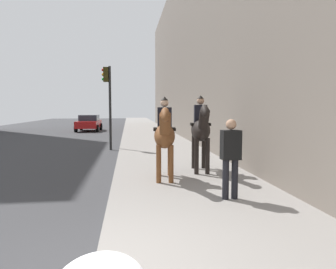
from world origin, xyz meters
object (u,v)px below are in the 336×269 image
object	(u,v)px
mounted_horse_far	(201,129)
traffic_light_near_curb	(108,94)
mounted_horse_near	(165,134)
pedestrian_greeting	(231,153)
car_near_lane	(89,123)

from	to	relation	value
mounted_horse_far	traffic_light_near_curb	size ratio (longest dim) A/B	0.57
mounted_horse_near	traffic_light_near_curb	xyz separation A→B (m)	(7.12, 1.92, 1.36)
mounted_horse_near	pedestrian_greeting	bearing A→B (deg)	36.34
pedestrian_greeting	mounted_horse_far	bearing A→B (deg)	-1.63
mounted_horse_near	pedestrian_greeting	distance (m)	2.31
pedestrian_greeting	traffic_light_near_curb	bearing A→B (deg)	17.82
mounted_horse_near	car_near_lane	bearing A→B (deg)	-161.90
mounted_horse_far	pedestrian_greeting	distance (m)	2.91
pedestrian_greeting	car_near_lane	bearing A→B (deg)	13.30
mounted_horse_far	traffic_light_near_curb	bearing A→B (deg)	-146.79
mounted_horse_near	traffic_light_near_curb	size ratio (longest dim) A/B	0.55
mounted_horse_far	traffic_light_near_curb	distance (m)	7.07
mounted_horse_far	pedestrian_greeting	size ratio (longest dim) A/B	1.36
mounted_horse_far	car_near_lane	distance (m)	20.19
mounted_horse_far	traffic_light_near_curb	world-z (taller)	traffic_light_near_curb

